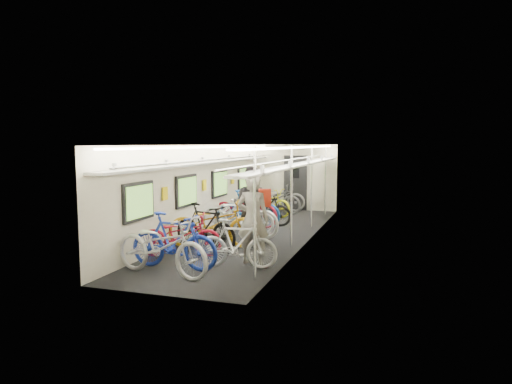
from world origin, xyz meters
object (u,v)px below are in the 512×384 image
Objects in this scene: bicycle_1 at (174,241)px; passenger_near at (253,219)px; passenger_mid at (251,205)px; bicycle_0 at (162,246)px; backpack at (265,198)px.

passenger_near is at bearing -55.74° from bicycle_1.
passenger_mid is at bearing -13.04° from bicycle_1.
passenger_mid is at bearing -0.54° from bicycle_0.
bicycle_1 is at bearing 33.07° from passenger_near.
bicycle_0 is at bearing -143.43° from backpack.
passenger_near is 1.89m from passenger_mid.
passenger_mid reaches higher than backpack.
bicycle_1 is 4.90× the size of backpack.
bicycle_1 is 1.01× the size of passenger_near.
bicycle_0 is at bearing -179.10° from bicycle_1.
bicycle_1 is at bearing -150.72° from backpack.
passenger_near is 4.83× the size of backpack.
backpack is (0.70, -1.12, 0.34)m from passenger_mid.
bicycle_0 is 1.13× the size of passenger_mid.
backpack is at bearing -41.08° from bicycle_1.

